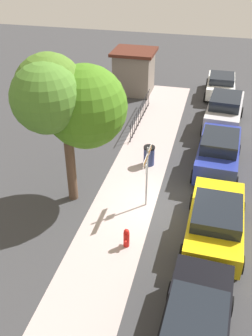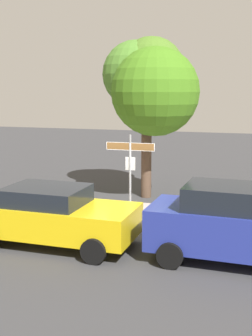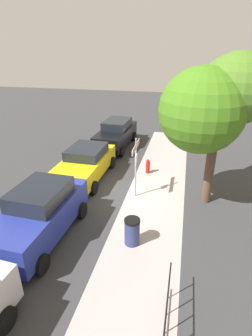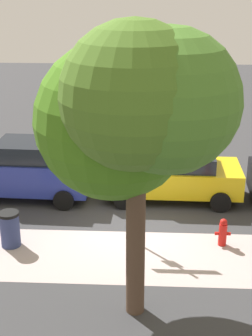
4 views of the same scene
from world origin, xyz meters
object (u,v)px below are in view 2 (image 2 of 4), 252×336
(car_blue, at_px, (237,225))
(trash_bin, at_px, (231,208))
(fire_hydrant, at_px, (61,201))
(shade_tree, at_px, (149,82))
(street_sign, at_px, (130,161))
(car_yellow, at_px, (54,215))

(car_blue, xyz_separation_m, trash_bin, (-0.34, 3.21, -0.46))
(trash_bin, bearing_deg, fire_hydrant, -176.98)
(trash_bin, bearing_deg, shade_tree, 142.48)
(shade_tree, bearing_deg, street_sign, -86.75)
(car_yellow, relative_size, car_blue, 1.00)
(car_blue, distance_m, trash_bin, 3.26)
(fire_hydrant, bearing_deg, shade_tree, 50.57)
(street_sign, relative_size, car_blue, 0.63)
(car_yellow, height_order, trash_bin, car_yellow)
(shade_tree, height_order, fire_hydrant, shade_tree)
(street_sign, bearing_deg, fire_hydrant, 175.50)
(car_blue, relative_size, trash_bin, 4.49)
(car_yellow, bearing_deg, shade_tree, 80.10)
(shade_tree, relative_size, car_yellow, 1.39)
(car_yellow, bearing_deg, street_sign, 66.23)
(shade_tree, distance_m, car_blue, 7.66)
(trash_bin, bearing_deg, car_blue, -84.03)
(car_blue, bearing_deg, car_yellow, -176.28)
(car_yellow, distance_m, trash_bin, 5.59)
(shade_tree, relative_size, fire_hydrant, 7.87)
(street_sign, distance_m, trash_bin, 3.50)
(car_yellow, xyz_separation_m, fire_hydrant, (-1.21, 3.04, -0.44))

